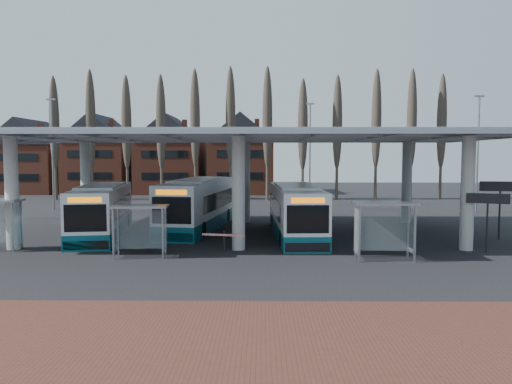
{
  "coord_description": "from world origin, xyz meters",
  "views": [
    {
      "loc": [
        1.23,
        -23.63,
        4.95
      ],
      "look_at": [
        0.87,
        7.0,
        2.74
      ],
      "focal_mm": 35.0,
      "sensor_mm": 36.0,
      "label": 1
    }
  ],
  "objects_px": {
    "shelter_1": "(140,219)",
    "shelter_2": "(384,218)",
    "bus_2": "(295,212)",
    "bus_0": "(103,211)",
    "bus_1": "(200,205)"
  },
  "relations": [
    {
      "from": "shelter_1",
      "to": "shelter_2",
      "type": "bearing_deg",
      "value": -6.4
    },
    {
      "from": "bus_2",
      "to": "shelter_1",
      "type": "relative_size",
      "value": 4.1
    },
    {
      "from": "bus_0",
      "to": "bus_2",
      "type": "bearing_deg",
      "value": -10.65
    },
    {
      "from": "bus_1",
      "to": "shelter_2",
      "type": "height_order",
      "value": "bus_1"
    },
    {
      "from": "bus_2",
      "to": "shelter_1",
      "type": "xyz_separation_m",
      "value": [
        -8.06,
        -6.47,
        0.34
      ]
    },
    {
      "from": "bus_0",
      "to": "shelter_1",
      "type": "height_order",
      "value": "bus_0"
    },
    {
      "from": "bus_1",
      "to": "shelter_1",
      "type": "bearing_deg",
      "value": -92.31
    },
    {
      "from": "bus_2",
      "to": "shelter_2",
      "type": "relative_size",
      "value": 3.85
    },
    {
      "from": "bus_1",
      "to": "bus_0",
      "type": "bearing_deg",
      "value": -144.99
    },
    {
      "from": "shelter_1",
      "to": "shelter_2",
      "type": "distance_m",
      "value": 11.86
    },
    {
      "from": "bus_0",
      "to": "bus_2",
      "type": "xyz_separation_m",
      "value": [
        12.09,
        -0.32,
        0.01
      ]
    },
    {
      "from": "bus_0",
      "to": "shelter_2",
      "type": "distance_m",
      "value": 17.48
    },
    {
      "from": "bus_0",
      "to": "bus_2",
      "type": "distance_m",
      "value": 12.09
    },
    {
      "from": "bus_0",
      "to": "shelter_1",
      "type": "bearing_deg",
      "value": -68.46
    },
    {
      "from": "bus_0",
      "to": "shelter_2",
      "type": "relative_size",
      "value": 3.86
    }
  ]
}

